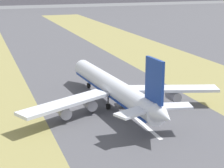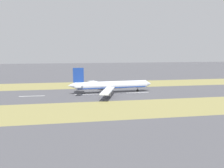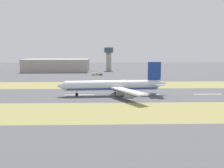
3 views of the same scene
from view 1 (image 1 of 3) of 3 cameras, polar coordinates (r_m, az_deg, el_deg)
ground_plane at (r=118.88m, az=1.46°, el=-3.31°), size 800.00×800.00×0.00m
centreline_dash_mid at (r=102.99m, az=5.23°, el=-6.49°), size 1.20×18.00×0.01m
centreline_dash_far at (r=138.14m, az=-1.78°, el=-0.54°), size 1.20×18.00×0.01m
airplane_main_jet at (r=115.79m, az=0.38°, el=-0.70°), size 63.99×67.22×20.20m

